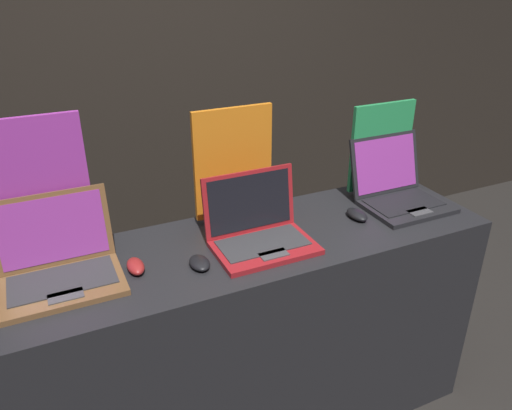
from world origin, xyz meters
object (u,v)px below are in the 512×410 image
mouse_middle (200,263)px  mouse_front (136,266)px  promo_stand_front (45,195)px  mouse_back (357,215)px  laptop_middle (259,229)px  laptop_back (398,189)px  promo_stand_back (381,150)px  laptop_front (59,263)px  promo_stand_middle (234,167)px

mouse_middle → mouse_front: bearing=162.3°
mouse_front → promo_stand_front: size_ratio=0.20×
mouse_front → mouse_middle: (0.21, -0.07, -0.00)m
mouse_back → mouse_middle: bearing=-174.2°
laptop_middle → laptop_back: (0.71, 0.07, 0.00)m
mouse_middle → promo_stand_back: bearing=15.6°
mouse_front → laptop_front: bearing=166.9°
laptop_back → mouse_front: bearing=-177.2°
mouse_front → laptop_middle: laptop_middle is taller
laptop_middle → mouse_back: laptop_middle is taller
mouse_front → mouse_back: size_ratio=0.91×
laptop_back → mouse_back: (-0.25, -0.05, -0.05)m
promo_stand_front → mouse_middle: promo_stand_front is taller
laptop_front → mouse_middle: bearing=-15.3°
laptop_front → promo_stand_back: promo_stand_back is taller
laptop_front → mouse_back: (1.17, -0.05, -0.05)m
laptop_front → promo_stand_back: 1.44m
mouse_front → promo_stand_middle: (0.47, 0.23, 0.21)m
promo_stand_front → promo_stand_middle: size_ratio=1.12×
promo_stand_back → mouse_back: bearing=-141.6°
laptop_back → mouse_middle: bearing=-172.7°
laptop_front → promo_stand_middle: 0.75m
laptop_middle → promo_stand_front: bearing=163.4°
mouse_front → promo_stand_middle: 0.56m
laptop_front → mouse_middle: 0.47m
laptop_back → mouse_back: laptop_back is taller
mouse_back → promo_stand_front: bearing=170.4°
mouse_middle → promo_stand_middle: promo_stand_middle is taller
mouse_middle → mouse_back: (0.72, 0.07, 0.00)m
laptop_middle → laptop_back: laptop_back is taller
mouse_front → promo_stand_front: bearing=139.6°
promo_stand_front → promo_stand_middle: promo_stand_front is taller
laptop_middle → promo_stand_middle: bearing=90.0°
laptop_front → promo_stand_front: 0.24m
laptop_front → promo_stand_middle: (0.71, 0.18, 0.16)m
laptop_front → laptop_middle: (0.71, -0.06, -0.00)m
laptop_front → laptop_back: bearing=0.1°
mouse_middle → mouse_back: size_ratio=0.91×
promo_stand_front → laptop_middle: promo_stand_front is taller
mouse_front → mouse_middle: size_ratio=1.00×
laptop_front → mouse_front: (0.24, -0.06, -0.04)m
laptop_middle → mouse_middle: (-0.26, -0.06, -0.05)m
laptop_front → mouse_back: size_ratio=3.28×
laptop_front → promo_stand_middle: size_ratio=0.82×
promo_stand_middle → promo_stand_back: size_ratio=1.13×
laptop_back → promo_stand_back: size_ratio=0.86×
laptop_middle → laptop_back: 0.72m
promo_stand_middle → mouse_back: size_ratio=4.02×
promo_stand_middle → laptop_front: bearing=-166.1°
laptop_middle → mouse_back: (0.46, 0.01, -0.04)m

